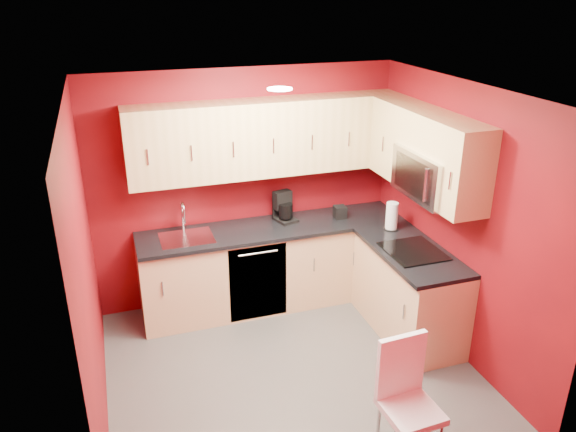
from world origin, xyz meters
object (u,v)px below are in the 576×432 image
sink (186,234)px  paper_towel (392,216)px  coffee_maker (286,207)px  microwave (432,175)px  dining_chair (411,405)px  napkin_holder (340,212)px

sink → paper_towel: size_ratio=1.82×
paper_towel → sink: bearing=167.2°
sink → coffee_maker: size_ratio=1.64×
microwave → dining_chair: bearing=-122.7°
paper_towel → dining_chair: (-0.84, -1.94, -0.58)m
sink → dining_chair: bearing=-63.5°
microwave → coffee_maker: microwave is taller
dining_chair → microwave: bearing=54.3°
napkin_holder → dining_chair: (-0.45, -2.38, -0.50)m
microwave → napkin_holder: microwave is taller
napkin_holder → sink: bearing=179.2°
sink → dining_chair: (1.20, -2.40, -0.47)m
microwave → dining_chair: (-0.90, -1.40, -1.19)m
napkin_holder → dining_chair: size_ratio=0.14×
sink → paper_towel: (2.03, -0.46, 0.11)m
sink → napkin_holder: size_ratio=3.91×
coffee_maker → paper_towel: 1.10m
sink → paper_towel: bearing=-12.8°
microwave → paper_towel: microwave is taller
sink → paper_towel: sink is taller
microwave → coffee_maker: (-1.02, 1.08, -0.59)m
dining_chair → coffee_maker: bearing=89.9°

